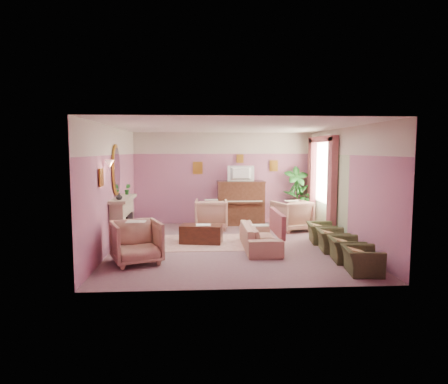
{
  "coord_description": "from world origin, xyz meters",
  "views": [
    {
      "loc": [
        -0.75,
        -9.29,
        2.26
      ],
      "look_at": [
        -0.15,
        0.4,
        1.24
      ],
      "focal_mm": 32.0,
      "sensor_mm": 36.0,
      "label": 1
    }
  ],
  "objects": [
    {
      "name": "olive_chair_c",
      "position": [
        2.22,
        -0.66,
        0.32
      ],
      "size": [
        0.53,
        0.75,
        0.65
      ],
      "primitive_type": "imported",
      "color": "#3E4325",
      "rests_on": "floor"
    },
    {
      "name": "wall_front",
      "position": [
        0.0,
        -3.0,
        1.4
      ],
      "size": [
        5.5,
        0.02,
        2.8
      ],
      "primitive_type": "cube",
      "color": "#86577E",
      "rests_on": "floor"
    },
    {
      "name": "fireplace_inset",
      "position": [
        -2.49,
        0.2,
        0.4
      ],
      "size": [
        0.18,
        0.72,
        0.68
      ],
      "primitive_type": "cube",
      "color": "black",
      "rests_on": "floor"
    },
    {
      "name": "floral_armchair_left",
      "position": [
        -0.42,
        2.07,
        0.47
      ],
      "size": [
        0.91,
        0.91,
        0.95
      ],
      "primitive_type": "imported",
      "color": "tan",
      "rests_on": "floor"
    },
    {
      "name": "stripe_panel",
      "position": [
        2.73,
        1.3,
        1.07
      ],
      "size": [
        0.01,
        3.0,
        2.15
      ],
      "primitive_type": "cube",
      "color": "#ACBD94",
      "rests_on": "wall_right"
    },
    {
      "name": "piano_keyshelf",
      "position": [
        0.5,
        2.33,
        0.72
      ],
      "size": [
        1.3,
        0.12,
        0.06
      ],
      "primitive_type": "cube",
      "color": "#49281A",
      "rests_on": "piano"
    },
    {
      "name": "mantel_plant",
      "position": [
        -2.55,
        0.75,
        1.29
      ],
      "size": [
        0.16,
        0.16,
        0.28
      ],
      "primitive_type": "imported",
      "color": "#206A22",
      "rests_on": "mantel_shelf"
    },
    {
      "name": "ceiling",
      "position": [
        0.0,
        0.0,
        2.8
      ],
      "size": [
        5.5,
        6.0,
        0.01
      ],
      "primitive_type": "cube",
      "color": "white",
      "rests_on": "wall_back"
    },
    {
      "name": "table_paper",
      "position": [
        -0.66,
        0.28,
        0.46
      ],
      "size": [
        0.35,
        0.28,
        0.01
      ],
      "primitive_type": "cube",
      "color": "white",
      "rests_on": "coffee_table"
    },
    {
      "name": "sconce_shade",
      "position": [
        -2.62,
        -0.85,
        1.98
      ],
      "size": [
        0.2,
        0.2,
        0.16
      ],
      "primitive_type": "cone",
      "color": "tan",
      "rests_on": "wall_left"
    },
    {
      "name": "floral_armchair_right",
      "position": [
        1.84,
        1.69,
        0.47
      ],
      "size": [
        0.91,
        0.91,
        0.95
      ],
      "primitive_type": "imported",
      "color": "tan",
      "rests_on": "floor"
    },
    {
      "name": "side_plant_big",
      "position": [
        2.39,
        2.56,
        0.87
      ],
      "size": [
        0.3,
        0.3,
        0.34
      ],
      "primitive_type": "imported",
      "color": "#206A22",
      "rests_on": "side_table"
    },
    {
      "name": "mantel_shelf",
      "position": [
        -2.56,
        0.2,
        1.12
      ],
      "size": [
        0.4,
        1.55,
        0.07
      ],
      "primitive_type": "cube",
      "color": "tan",
      "rests_on": "fireplace_surround"
    },
    {
      "name": "hearth",
      "position": [
        -2.39,
        0.2,
        0.01
      ],
      "size": [
        0.55,
        1.5,
        0.02
      ],
      "primitive_type": "cube",
      "color": "tan",
      "rests_on": "floor"
    },
    {
      "name": "mantel_vase",
      "position": [
        -2.55,
        -0.3,
        1.23
      ],
      "size": [
        0.16,
        0.16,
        0.16
      ],
      "primitive_type": "imported",
      "color": "beige",
      "rests_on": "mantel_shelf"
    },
    {
      "name": "print_back_left",
      "position": [
        -0.8,
        2.96,
        1.72
      ],
      "size": [
        0.3,
        0.03,
        0.38
      ],
      "primitive_type": "cube",
      "color": "#B18027",
      "rests_on": "wall_back"
    },
    {
      "name": "olive_chair_a",
      "position": [
        2.22,
        -2.3,
        0.32
      ],
      "size": [
        0.53,
        0.75,
        0.65
      ],
      "primitive_type": "imported",
      "color": "#3E4325",
      "rests_on": "floor"
    },
    {
      "name": "print_left_wall",
      "position": [
        -2.71,
        -1.2,
        1.72
      ],
      "size": [
        0.03,
        0.28,
        0.36
      ],
      "primitive_type": "cube",
      "color": "#B18027",
      "rests_on": "wall_left"
    },
    {
      "name": "sofa_throw",
      "position": [
        1.02,
        -0.36,
        0.6
      ],
      "size": [
        0.1,
        1.45,
        0.53
      ],
      "primitive_type": "cube",
      "color": "#8E444A",
      "rests_on": "sofa"
    },
    {
      "name": "window_blind",
      "position": [
        2.7,
        1.55,
        1.7
      ],
      "size": [
        0.03,
        1.4,
        1.8
      ],
      "primitive_type": "cube",
      "color": "beige",
      "rests_on": "wall_right"
    },
    {
      "name": "side_table",
      "position": [
        2.39,
        2.56,
        0.35
      ],
      "size": [
        0.52,
        0.52,
        0.7
      ],
      "primitive_type": "cylinder",
      "color": "beige",
      "rests_on": "floor"
    },
    {
      "name": "piano",
      "position": [
        0.5,
        2.68,
        0.65
      ],
      "size": [
        1.4,
        0.6,
        1.3
      ],
      "primitive_type": "cube",
      "color": "#49281A",
      "rests_on": "floor"
    },
    {
      "name": "print_back_mid",
      "position": [
        0.5,
        2.96,
        2.0
      ],
      "size": [
        0.22,
        0.03,
        0.26
      ],
      "primitive_type": "cube",
      "color": "#B18027",
      "rests_on": "wall_back"
    },
    {
      "name": "sofa",
      "position": [
        0.62,
        -0.36,
        0.39
      ],
      "size": [
        0.64,
        1.92,
        0.77
      ],
      "primitive_type": "imported",
      "color": "tan",
      "rests_on": "floor"
    },
    {
      "name": "side_plant_small",
      "position": [
        2.51,
        2.46,
        0.84
      ],
      "size": [
        0.16,
        0.16,
        0.28
      ],
      "primitive_type": "imported",
      "color": "#206A22",
      "rests_on": "side_table"
    },
    {
      "name": "coffee_table",
      "position": [
        -0.71,
        0.28,
        0.23
      ],
      "size": [
        1.07,
        0.68,
        0.45
      ],
      "primitive_type": "cube",
      "rotation": [
        0.0,
        0.0,
        -0.18
      ],
      "color": "#3C1C11",
      "rests_on": "floor"
    },
    {
      "name": "palm_plant",
      "position": [
        2.19,
        2.61,
        1.06
      ],
      "size": [
        0.76,
        0.76,
        1.44
      ],
      "primitive_type": "imported",
      "color": "#206A22",
      "rests_on": "palm_pot"
    },
    {
      "name": "floral_armchair_front",
      "position": [
        -2.02,
        -1.36,
        0.47
      ],
      "size": [
        0.91,
        0.91,
        0.95
      ],
      "primitive_type": "imported",
      "color": "tan",
      "rests_on": "floor"
    },
    {
      "name": "piano_keys",
      "position": [
        0.5,
        2.33,
        0.76
      ],
      "size": [
        1.2,
        0.08,
        0.02
      ],
      "primitive_type": "cube",
      "color": "beige",
      "rests_on": "piano"
    },
    {
      "name": "wall_right",
      "position": [
        2.75,
        0.0,
        1.4
      ],
      "size": [
        0.02,
        6.0,
        2.8
      ],
      "primitive_type": "cube",
      "color": "#86577E",
      "rests_on": "floor"
    },
    {
      "name": "curtain_left",
      "position": [
        2.62,
        0.63,
        1.3
      ],
      "size": [
        0.16,
        0.34,
        2.6
      ],
      "primitive_type": "cube",
      "color": "#8E444A",
      "rests_on": "floor"
    },
    {
      "name": "television",
      "position": [
        0.5,
        2.63,
        1.6
      ],
      "size": [
        0.8,
        0.12,
        0.48
      ],
      "primitive_type": "imported",
      "color": "black",
      "rests_on": "piano"
    },
    {
      "name": "picture_rail_band",
      "position": [
        0.0,
        2.99,
        2.47
      ],
      "size": [
        5.5,
        0.01,
        0.65
      ],
      "primitive_type": "cube",
      "color": "beige",
      "rests_on": "wall_back"
    },
    {
      "name": "area_rug",
      "position": [
        -0.56,
        0.34,
        0.01
      ],
      "size": [
        2.51,
        1.81,
        0.01
      ],
      "primitive_type": "cube",
      "rotation": [
        0.0,
        0.0,
        0.0
      ],
      "color": "tan",
      "rests_on": "floor"
    },
    {
      "name": "floor",
      "position": [
        0.0,
        0.0,
        0.0
      ],
      "size": [
        5.5,
        6.0,
        0.01
      ],
      "primitive_type": "cube",
      "color": "#77555C",
      "rests_on": "ground"
    },
    {
      "name": "wall_back",
      "position": [
        0.0,
        3.0,
        1.4
      ],
      "size": [
        5.5,
        0.02,
        2.8
      ],
      "primitive_type": "cube",
      "color": "#86577E",
      "rests_on": "floor"
    },
    {
      "name": "pelmet",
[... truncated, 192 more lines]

